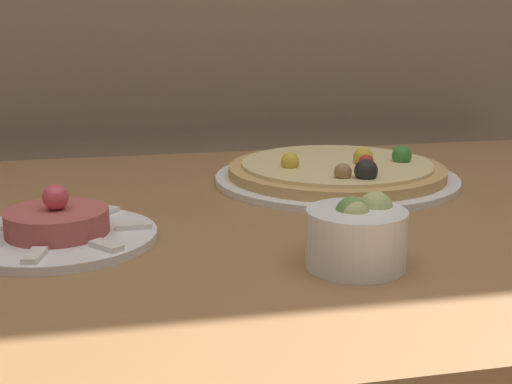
# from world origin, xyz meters

# --- Properties ---
(dining_table) EXTENTS (1.18, 0.85, 0.72)m
(dining_table) POSITION_xyz_m (0.00, 0.42, 0.63)
(dining_table) COLOR olive
(dining_table) RESTS_ON ground_plane
(pizza_plate) EXTENTS (0.37, 0.37, 0.06)m
(pizza_plate) POSITION_xyz_m (0.12, 0.58, 0.74)
(pizza_plate) COLOR white
(pizza_plate) RESTS_ON dining_table
(tartare_plate) EXTENTS (0.22, 0.22, 0.07)m
(tartare_plate) POSITION_xyz_m (-0.28, 0.37, 0.74)
(tartare_plate) COLOR white
(tartare_plate) RESTS_ON dining_table
(small_bowl) EXTENTS (0.10, 0.10, 0.07)m
(small_bowl) POSITION_xyz_m (0.02, 0.22, 0.76)
(small_bowl) COLOR white
(small_bowl) RESTS_ON dining_table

